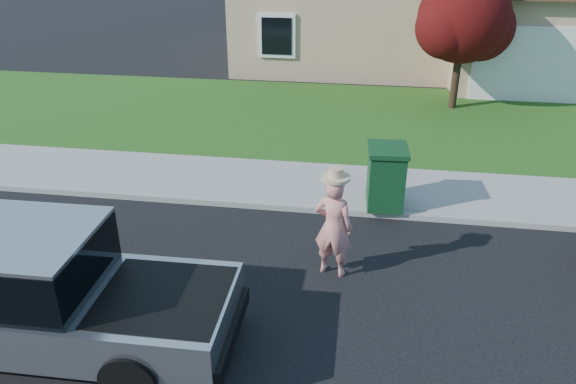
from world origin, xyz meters
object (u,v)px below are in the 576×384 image
object	(u,v)px
ornamental_tree	(465,21)
trash_bin	(386,177)
woman	(334,225)
pickup_truck	(38,294)

from	to	relation	value
ornamental_tree	trash_bin	bearing A→B (deg)	-107.06
woman	ornamental_tree	xyz separation A→B (m)	(2.97, 9.19, 1.73)
ornamental_tree	trash_bin	xyz separation A→B (m)	(-2.11, -6.89, -1.86)
trash_bin	ornamental_tree	bearing A→B (deg)	69.11
woman	trash_bin	bearing A→B (deg)	-96.77
pickup_truck	ornamental_tree	xyz separation A→B (m)	(6.77, 11.48, 1.82)
pickup_truck	trash_bin	distance (m)	6.54
pickup_truck	trash_bin	size ratio (longest dim) A/B	4.36
trash_bin	pickup_truck	bearing A→B (deg)	-139.20
pickup_truck	woman	bearing A→B (deg)	30.24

